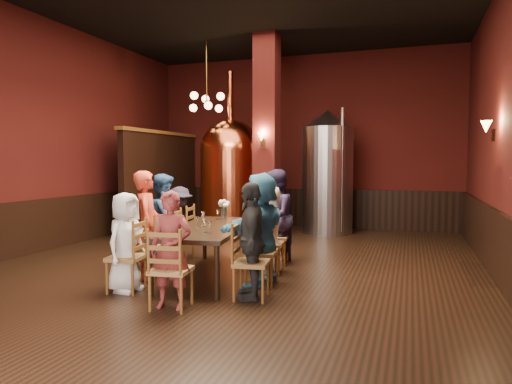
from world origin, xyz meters
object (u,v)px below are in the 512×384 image
(dining_table, at_px, (210,231))
(rose_vase, at_px, (224,206))
(person_1, at_px, (147,225))
(person_2, at_px, (165,221))
(steel_vessel, at_px, (327,172))
(copper_kettle, at_px, (231,175))
(person_0, at_px, (126,242))

(dining_table, bearing_deg, rose_vase, 91.71)
(person_1, bearing_deg, person_2, -18.33)
(person_1, height_order, steel_vessel, steel_vessel)
(person_1, xyz_separation_m, copper_kettle, (-0.46, 4.41, 0.61))
(person_1, xyz_separation_m, rose_vase, (0.65, 1.35, 0.17))
(copper_kettle, distance_m, steel_vessel, 2.32)
(dining_table, bearing_deg, copper_kettle, 99.85)
(person_0, bearing_deg, copper_kettle, 11.92)
(copper_kettle, bearing_deg, person_0, -83.87)
(person_2, xyz_separation_m, rose_vase, (0.74, 0.69, 0.21))
(dining_table, xyz_separation_m, copper_kettle, (-1.25, 3.97, 0.72))
(person_1, bearing_deg, person_0, 161.67)
(steel_vessel, height_order, rose_vase, steel_vessel)
(person_1, bearing_deg, steel_vessel, -44.87)
(dining_table, height_order, person_1, person_1)
(steel_vessel, relative_size, rose_vase, 8.77)
(copper_kettle, bearing_deg, person_1, -84.10)
(dining_table, height_order, person_2, person_2)
(person_0, distance_m, person_1, 0.68)
(dining_table, xyz_separation_m, steel_vessel, (0.95, 4.68, 0.78))
(rose_vase, bearing_deg, person_0, -105.53)
(person_1, relative_size, steel_vessel, 0.54)
(dining_table, bearing_deg, person_0, -130.36)
(dining_table, bearing_deg, person_1, -158.78)
(person_0, xyz_separation_m, person_2, (-0.18, 1.32, 0.10))
(copper_kettle, height_order, rose_vase, copper_kettle)
(person_2, bearing_deg, dining_table, -121.69)
(steel_vessel, bearing_deg, person_0, -106.01)
(person_2, xyz_separation_m, copper_kettle, (-0.37, 3.76, 0.64))
(person_0, bearing_deg, person_1, 13.46)
(person_1, bearing_deg, dining_table, -87.11)
(person_0, relative_size, rose_vase, 3.93)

